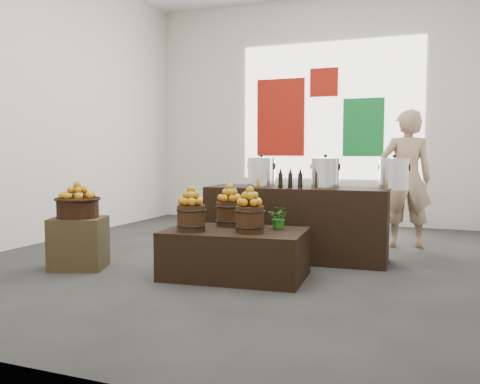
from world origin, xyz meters
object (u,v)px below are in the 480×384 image
at_px(display_table, 235,254).
at_px(stock_pot_right, 394,175).
at_px(shopper, 406,179).
at_px(stock_pot_center, 325,174).
at_px(wicker_basket, 78,208).
at_px(stock_pot_left, 261,173).
at_px(counter, 296,223).
at_px(crate, 79,243).

distance_m(display_table, stock_pot_right, 2.03).
bearing_deg(shopper, stock_pot_right, 74.51).
bearing_deg(shopper, stock_pot_center, 44.47).
bearing_deg(wicker_basket, shopper, 40.33).
bearing_deg(wicker_basket, stock_pot_left, 39.27).
bearing_deg(counter, stock_pot_right, 0.00).
distance_m(wicker_basket, stock_pot_left, 2.17).
bearing_deg(shopper, counter, 35.44).
bearing_deg(stock_pot_right, stock_pot_left, -175.56).
distance_m(stock_pot_center, stock_pot_right, 0.77).
bearing_deg(stock_pot_left, stock_pot_right, 4.44).
relative_size(display_table, counter, 0.67).
bearing_deg(wicker_basket, crate, 0.00).
relative_size(counter, shopper, 1.15).
relative_size(display_table, shopper, 0.77).
xyz_separation_m(display_table, stock_pot_right, (1.44, 1.19, 0.79)).
bearing_deg(crate, wicker_basket, 0.00).
bearing_deg(display_table, stock_pot_center, 53.43).
distance_m(crate, stock_pot_left, 2.27).
height_order(crate, shopper, shopper).
distance_m(counter, stock_pot_left, 0.74).
xyz_separation_m(counter, stock_pot_right, (1.11, 0.09, 0.60)).
distance_m(display_table, stock_pot_left, 1.33).
relative_size(crate, wicker_basket, 1.25).
bearing_deg(display_table, counter, 67.40).
distance_m(crate, wicker_basket, 0.39).
relative_size(stock_pot_left, shopper, 0.18).
bearing_deg(stock_pot_center, stock_pot_left, -175.56).
height_order(crate, stock_pot_center, stock_pot_center).
relative_size(crate, display_table, 0.40).
distance_m(stock_pot_center, shopper, 1.55).
height_order(counter, stock_pot_left, stock_pot_left).
distance_m(crate, stock_pot_right, 3.60).
bearing_deg(counter, wicker_basket, -150.87).
relative_size(crate, stock_pot_right, 1.73).
bearing_deg(display_table, stock_pot_right, 33.55).
relative_size(wicker_basket, display_table, 0.32).
xyz_separation_m(crate, counter, (2.09, 1.39, 0.15)).
height_order(wicker_basket, display_table, wicker_basket).
height_order(display_table, stock_pot_left, stock_pot_left).
bearing_deg(wicker_basket, counter, 33.58).
height_order(counter, stock_pot_center, stock_pot_center).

